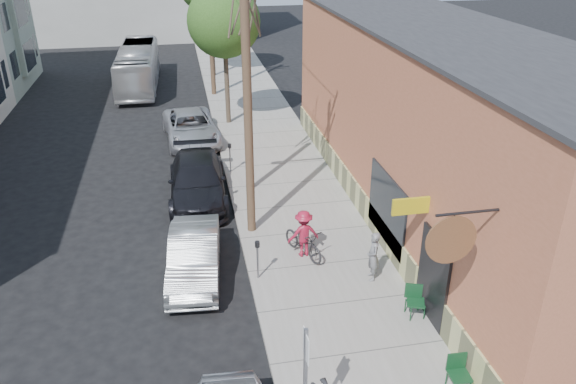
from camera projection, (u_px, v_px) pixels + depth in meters
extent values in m
plane|color=black|center=(183.00, 326.00, 14.87)|extent=(120.00, 120.00, 0.00)
cube|color=gray|center=(272.00, 157.00, 25.27)|extent=(4.50, 58.00, 0.15)
cube|color=#AF6041|center=(435.00, 127.00, 19.41)|extent=(5.00, 20.00, 6.50)
cube|color=#2B2B2D|center=(447.00, 29.00, 17.97)|extent=(5.20, 20.20, 0.12)
cube|color=#BEBC76|center=(361.00, 202.00, 20.16)|extent=(0.10, 20.00, 1.10)
cube|color=black|center=(433.00, 280.00, 14.54)|extent=(0.10, 1.60, 2.60)
cube|color=black|center=(387.00, 208.00, 17.49)|extent=(0.08, 3.00, 2.20)
cylinder|color=brown|center=(451.00, 240.00, 11.30)|extent=(1.10, 0.06, 1.10)
cube|color=gold|center=(411.00, 206.00, 14.37)|extent=(1.00, 0.08, 0.45)
cube|color=#949F86|center=(12.00, 14.00, 34.23)|extent=(1.10, 3.20, 7.00)
cube|color=silver|center=(306.00, 346.00, 10.46)|extent=(0.02, 0.45, 0.60)
cylinder|color=slate|center=(258.00, 262.00, 16.39)|extent=(0.06, 0.06, 1.10)
cylinder|color=black|center=(257.00, 244.00, 16.13)|extent=(0.14, 0.14, 0.18)
cylinder|color=slate|center=(230.00, 159.00, 23.39)|extent=(0.06, 0.06, 1.10)
cylinder|color=black|center=(230.00, 146.00, 23.12)|extent=(0.14, 0.14, 0.18)
cylinder|color=#503A28|center=(247.00, 86.00, 17.02)|extent=(0.28, 0.28, 10.00)
cylinder|color=#503A28|center=(209.00, 8.00, 31.93)|extent=(0.28, 0.28, 10.00)
cylinder|color=#44392C|center=(247.00, 113.00, 20.71)|extent=(0.24, 0.24, 6.22)
cylinder|color=#44392C|center=(227.00, 76.00, 28.33)|extent=(0.24, 0.24, 4.83)
sphere|color=#325A1F|center=(224.00, 21.00, 27.14)|extent=(3.57, 3.57, 3.57)
cylinder|color=#44392C|center=(212.00, 32.00, 36.97)|extent=(0.24, 0.24, 5.75)
imported|color=slate|center=(373.00, 256.00, 16.27)|extent=(0.43, 0.60, 1.53)
imported|color=maroon|center=(304.00, 233.00, 17.43)|extent=(1.06, 0.69, 1.55)
imported|color=black|center=(303.00, 242.00, 17.56)|extent=(1.34, 1.94, 0.97)
imported|color=#A1A6A9|center=(194.00, 256.00, 16.71)|extent=(1.81, 4.28, 1.37)
imported|color=black|center=(198.00, 181.00, 21.33)|extent=(2.28, 5.29, 1.52)
imported|color=#B4B6BD|center=(191.00, 128.00, 26.90)|extent=(2.81, 5.33, 1.43)
imported|color=silver|center=(138.00, 67.00, 35.50)|extent=(2.41, 9.45, 2.62)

